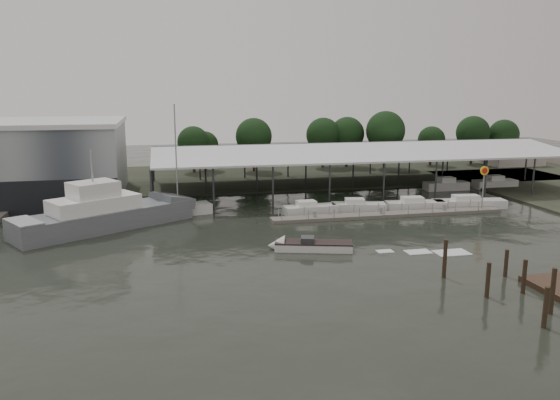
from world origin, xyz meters
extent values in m
plane|color=#232820|center=(0.00, 0.00, 0.00)|extent=(200.00, 200.00, 0.00)
cube|color=#373A2C|center=(0.00, 42.00, 0.10)|extent=(140.00, 30.00, 0.30)
cube|color=gray|center=(-28.00, 30.00, 5.00)|extent=(24.00, 20.00, 10.00)
cube|color=black|center=(-28.00, 19.95, 2.00)|extent=(24.00, 0.30, 4.00)
cube|color=silver|center=(-28.00, 30.00, 10.20)|extent=(24.50, 20.50, 0.60)
cube|color=#323537|center=(17.00, 28.00, 6.76)|extent=(58.00, 0.40, 0.30)
cylinder|color=#323537|center=(-12.00, 16.50, 2.75)|extent=(0.24, 0.24, 5.50)
cylinder|color=#323537|center=(-12.00, 39.50, 2.75)|extent=(0.24, 0.24, 5.50)
cylinder|color=#323537|center=(46.00, 39.50, 2.75)|extent=(0.24, 0.24, 5.50)
cube|color=#656159|center=(15.00, 10.00, 0.20)|extent=(28.00, 2.00, 0.40)
cylinder|color=gray|center=(2.00, 9.10, 0.80)|extent=(0.10, 0.10, 1.20)
cylinder|color=gray|center=(28.00, 10.90, 0.80)|extent=(0.10, 0.10, 1.20)
cube|color=gray|center=(14.00, 10.00, 0.70)|extent=(0.30, 0.30, 0.70)
cylinder|color=gray|center=(27.00, 10.00, 2.50)|extent=(0.16, 0.16, 5.00)
cylinder|color=yellow|center=(27.00, 10.00, 5.00)|extent=(1.10, 0.12, 1.10)
cylinder|color=red|center=(27.00, 9.93, 5.00)|extent=(0.70, 0.05, 0.70)
cube|color=#A0968C|center=(55.00, 45.00, 2.00)|extent=(10.00, 8.00, 4.00)
cube|color=slate|center=(-16.76, 11.17, 0.90)|extent=(18.61, 14.22, 2.40)
cube|color=slate|center=(-9.72, 15.59, 1.90)|extent=(5.54, 5.90, 1.88)
cube|color=white|center=(-17.72, 10.57, 2.69)|extent=(9.69, 8.18, 1.80)
cube|color=white|center=(-17.72, 10.57, 4.39)|extent=(5.70, 5.37, 1.61)
cylinder|color=gray|center=(-17.72, 10.57, 6.79)|extent=(0.18, 0.18, 3.50)
cube|color=gray|center=(-23.80, 6.74, 2.21)|extent=(4.43, 5.20, 0.15)
cube|color=silver|center=(-9.43, 15.91, 0.50)|extent=(8.93, 4.50, 1.40)
cube|color=white|center=(-10.76, 15.60, 1.40)|extent=(3.08, 2.38, 0.80)
cylinder|color=gray|center=(-9.01, 16.01, 6.93)|extent=(0.16, 0.16, 11.95)
cylinder|color=gray|center=(-10.51, 15.65, 1.90)|extent=(3.43, 0.92, 0.12)
cube|color=silver|center=(2.71, -1.19, 0.35)|extent=(7.35, 3.88, 0.90)
cone|color=silver|center=(-0.61, -0.23, 0.35)|extent=(2.09, 2.37, 2.00)
cube|color=black|center=(2.71, -1.19, 0.75)|extent=(7.36, 3.94, 0.12)
cube|color=#323537|center=(2.17, -1.03, 1.00)|extent=(1.54, 1.68, 0.50)
cube|color=silver|center=(8.99, -3.00, 0.02)|extent=(2.30, 1.50, 0.04)
cube|color=silver|center=(11.87, -3.84, 0.02)|extent=(3.10, 2.00, 0.04)
cube|color=silver|center=(14.76, -4.67, 0.02)|extent=(3.90, 2.50, 0.04)
cube|color=silver|center=(6.31, 13.03, 0.50)|extent=(6.48, 2.63, 1.10)
cube|color=white|center=(5.81, 13.03, 1.30)|extent=(2.32, 1.75, 0.70)
cube|color=silver|center=(12.37, 13.12, 0.50)|extent=(6.78, 3.55, 1.10)
cube|color=white|center=(11.87, 13.12, 1.30)|extent=(2.55, 2.06, 0.70)
cube|color=silver|center=(19.59, 12.52, 0.50)|extent=(7.48, 3.00, 1.10)
cube|color=white|center=(19.09, 12.52, 1.30)|extent=(2.71, 1.88, 0.70)
cube|color=silver|center=(26.60, 12.16, 0.50)|extent=(9.22, 3.44, 1.10)
cube|color=white|center=(26.10, 12.16, 1.30)|extent=(3.34, 2.03, 0.70)
cylinder|color=#36261B|center=(14.71, -14.84, 0.97)|extent=(0.32, 0.32, 3.15)
cylinder|color=#36261B|center=(14.12, -18.53, 1.28)|extent=(0.32, 0.32, 3.76)
cylinder|color=#36261B|center=(11.66, -15.02, 1.00)|extent=(0.32, 0.32, 3.19)
cylinder|color=#36261B|center=(10.74, -10.57, 1.24)|extent=(0.32, 0.32, 3.69)
cylinder|color=#36261B|center=(15.65, -11.35, 0.80)|extent=(0.32, 0.32, 2.80)
cylinder|color=#36261B|center=(12.25, -20.29, 1.03)|extent=(0.32, 0.32, 3.27)
cylinder|color=black|center=(-5.20, 47.86, 1.97)|extent=(0.50, 0.50, 3.93)
sphere|color=#173415|center=(-5.20, 47.86, 5.50)|extent=(5.50, 5.50, 5.50)
cylinder|color=black|center=(-3.10, 49.39, 1.72)|extent=(0.50, 0.50, 3.44)
sphere|color=#173415|center=(-3.10, 49.39, 4.82)|extent=(4.82, 4.82, 4.82)
cylinder|color=black|center=(5.28, 46.87, 2.29)|extent=(0.50, 0.50, 4.57)
sphere|color=#173415|center=(5.28, 46.87, 6.40)|extent=(6.40, 6.40, 6.40)
cylinder|color=black|center=(18.56, 48.83, 2.24)|extent=(0.50, 0.50, 4.48)
sphere|color=#173415|center=(18.56, 48.83, 6.27)|extent=(6.27, 6.27, 6.27)
cylinder|color=black|center=(23.18, 48.75, 2.26)|extent=(0.50, 0.50, 4.52)
sphere|color=#173415|center=(23.18, 48.75, 6.33)|extent=(6.33, 6.33, 6.33)
cylinder|color=black|center=(29.34, 45.46, 2.54)|extent=(0.50, 0.50, 5.07)
sphere|color=#173415|center=(29.34, 45.46, 7.10)|extent=(7.10, 7.10, 7.10)
cylinder|color=black|center=(39.41, 47.07, 1.82)|extent=(0.50, 0.50, 3.64)
sphere|color=#173415|center=(39.41, 47.07, 5.10)|extent=(5.10, 5.10, 5.10)
cylinder|color=black|center=(48.01, 47.07, 2.26)|extent=(0.50, 0.50, 4.52)
sphere|color=#173415|center=(48.01, 47.07, 6.33)|extent=(6.33, 6.33, 6.33)
cylinder|color=black|center=(54.53, 46.84, 2.08)|extent=(0.50, 0.50, 4.16)
sphere|color=#173415|center=(54.53, 46.84, 5.82)|extent=(5.82, 5.82, 5.82)
camera|label=1|loc=(-10.60, -47.81, 14.66)|focal=35.00mm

